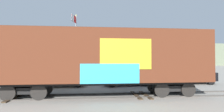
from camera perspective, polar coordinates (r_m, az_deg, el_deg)
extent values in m
plane|color=gray|center=(11.43, -4.84, -12.86)|extent=(260.00, 260.00, 0.00)
cube|color=#4C4742|center=(10.74, -3.07, -13.39)|extent=(59.93, 3.14, 0.08)
cube|color=#4C4742|center=(12.16, -3.41, -11.98)|extent=(59.93, 3.14, 0.08)
cube|color=#423323|center=(12.39, -28.99, -11.63)|extent=(0.37, 2.51, 0.07)
cube|color=#423323|center=(11.76, 7.73, -12.36)|extent=(0.37, 2.51, 0.07)
cube|color=#423323|center=(11.92, 10.77, -12.20)|extent=(0.37, 2.51, 0.07)
cube|color=#5B2B19|center=(11.23, -3.23, 0.04)|extent=(13.38, 3.51, 3.13)
cube|color=#2D2823|center=(11.40, -3.22, 8.53)|extent=(12.59, 1.04, 0.24)
cube|color=gold|center=(9.95, 4.51, 0.67)|extent=(2.91, 0.18, 1.72)
cube|color=#33A5CC|center=(9.84, -0.59, -5.69)|extent=(3.30, 0.20, 1.10)
cube|color=black|center=(11.31, -3.25, -8.42)|extent=(13.05, 2.22, 0.20)
cube|color=black|center=(12.02, -25.41, -9.69)|extent=(2.16, 1.39, 0.36)
cylinder|color=black|center=(11.69, -30.61, -10.13)|extent=(0.92, 0.17, 0.92)
cylinder|color=black|center=(12.99, -27.92, -9.25)|extent=(0.92, 0.17, 0.92)
cylinder|color=black|center=(11.10, -22.46, -10.70)|extent=(0.92, 0.17, 0.92)
cylinder|color=black|center=(12.47, -20.55, -9.67)|extent=(0.92, 0.17, 0.92)
cube|color=black|center=(12.41, 18.18, -9.50)|extent=(2.16, 1.39, 0.36)
cylinder|color=black|center=(11.43, 15.73, -10.47)|extent=(0.92, 0.17, 0.92)
cylinder|color=black|center=(12.77, 13.31, -9.52)|extent=(0.92, 0.17, 0.92)
cylinder|color=black|center=(12.15, 23.31, -9.86)|extent=(0.92, 0.17, 0.92)
cylinder|color=black|center=(13.41, 20.27, -9.08)|extent=(0.92, 0.17, 0.92)
cylinder|color=silver|center=(22.53, -11.50, 2.79)|extent=(0.12, 0.12, 7.80)
sphere|color=#D8CC66|center=(23.16, -11.45, 12.66)|extent=(0.18, 0.18, 0.18)
cube|color=red|center=(22.28, -12.17, 11.66)|extent=(0.46, 1.45, 0.83)
cube|color=white|center=(21.94, -12.51, 11.87)|extent=(0.25, 0.73, 0.83)
cube|color=slate|center=(90.50, -8.31, 0.23)|extent=(129.85, 43.50, 9.58)
cube|color=#9E9384|center=(79.54, -20.45, 5.08)|extent=(5.18, 4.37, 3.03)
cube|color=#8C725B|center=(79.74, -21.09, 5.09)|extent=(6.32, 4.33, 3.11)
cube|color=#8C725B|center=(77.95, -10.22, 5.20)|extent=(5.81, 3.21, 3.19)
cone|color=#193D23|center=(85.35, 8.42, 4.61)|extent=(1.58, 1.58, 3.16)
cone|color=#193D23|center=(83.05, -4.47, 4.81)|extent=(1.64, 1.64, 3.28)
cone|color=#193D23|center=(89.73, 19.49, 4.39)|extent=(1.58, 1.58, 3.17)
cone|color=#193D23|center=(86.40, 10.12, 4.95)|extent=(2.18, 2.18, 4.37)
cone|color=#193D23|center=(80.94, -10.10, 5.24)|extent=(1.99, 1.99, 3.99)
cone|color=#193D23|center=(85.55, 6.50, 4.97)|extent=(2.14, 2.14, 4.29)
cube|color=#9E8966|center=(16.07, -16.14, -7.20)|extent=(4.35, 1.77, 0.62)
cube|color=#2D333D|center=(16.05, -17.05, -4.91)|extent=(1.95, 1.58, 0.66)
cylinder|color=black|center=(16.81, -10.75, -8.04)|extent=(0.64, 0.22, 0.64)
cylinder|color=black|center=(15.18, -10.93, -8.76)|extent=(0.64, 0.22, 0.64)
cylinder|color=black|center=(17.15, -20.76, -7.84)|extent=(0.64, 0.22, 0.64)
cylinder|color=black|center=(15.55, -21.99, -8.51)|extent=(0.64, 0.22, 0.64)
cube|color=navy|center=(16.20, 4.64, -7.19)|extent=(4.37, 1.94, 0.63)
cube|color=#2D333D|center=(16.08, 3.83, -4.91)|extent=(2.13, 1.68, 0.68)
cylinder|color=black|center=(17.47, 8.56, -7.79)|extent=(0.65, 0.24, 0.64)
cylinder|color=black|center=(15.89, 10.62, -8.43)|extent=(0.65, 0.24, 0.64)
cylinder|color=black|center=(16.73, -1.03, -8.09)|extent=(0.65, 0.24, 0.64)
cylinder|color=black|center=(15.08, 0.09, -8.83)|extent=(0.65, 0.24, 0.64)
cube|color=black|center=(18.78, 23.93, -6.02)|extent=(4.52, 1.95, 0.80)
cube|color=#2D333D|center=(18.60, 23.13, -3.80)|extent=(2.20, 1.66, 0.67)
cylinder|color=black|center=(20.29, 26.52, -6.77)|extent=(0.65, 0.25, 0.64)
cylinder|color=black|center=(18.93, 29.18, -7.13)|extent=(0.65, 0.25, 0.64)
cylinder|color=black|center=(18.86, 18.68, -7.26)|extent=(0.65, 0.25, 0.64)
cylinder|color=black|center=(17.40, 20.93, -7.74)|extent=(0.65, 0.25, 0.64)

